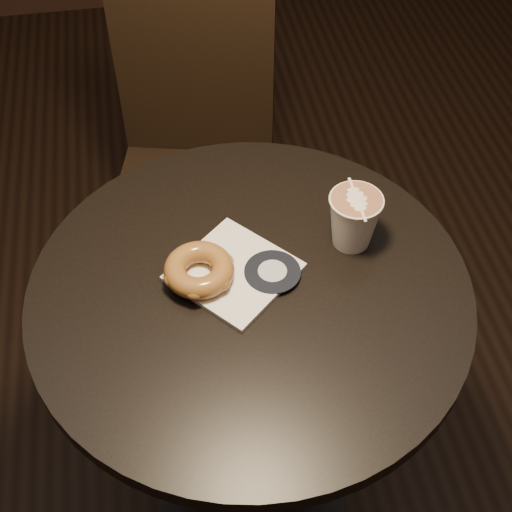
% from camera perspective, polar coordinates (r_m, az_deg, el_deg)
% --- Properties ---
extents(cafe_table, '(0.70, 0.70, 0.75)m').
position_cam_1_polar(cafe_table, '(1.28, -0.43, -8.04)').
color(cafe_table, black).
rests_on(cafe_table, ground).
extents(chair, '(0.45, 0.45, 0.93)m').
position_cam_1_polar(chair, '(1.74, -4.96, 9.24)').
color(chair, black).
rests_on(chair, ground).
extents(pastry_bag, '(0.23, 0.23, 0.01)m').
position_cam_1_polar(pastry_bag, '(1.13, -1.77, -1.27)').
color(pastry_bag, white).
rests_on(pastry_bag, cafe_table).
extents(doughnut, '(0.11, 0.11, 0.04)m').
position_cam_1_polar(doughnut, '(1.11, -4.58, -1.11)').
color(doughnut, brown).
rests_on(doughnut, pastry_bag).
extents(latte_cup, '(0.09, 0.09, 0.10)m').
position_cam_1_polar(latte_cup, '(1.16, 7.81, 2.83)').
color(latte_cup, white).
rests_on(latte_cup, cafe_table).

